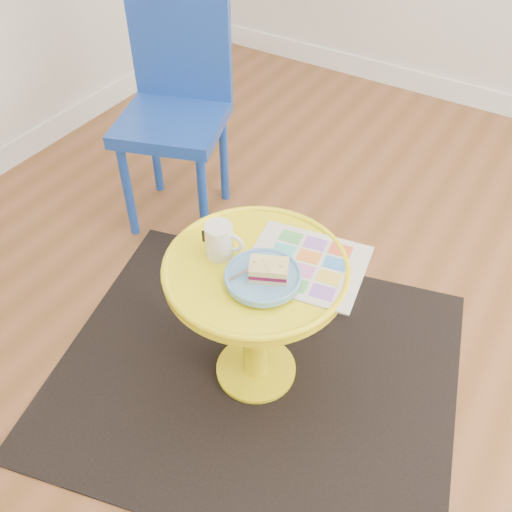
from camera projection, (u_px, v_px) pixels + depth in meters
The scene contains 10 objects.
floor at pixel (371, 378), 1.90m from camera, with size 4.00×4.00×0.00m, color brown.
room_walls at pixel (270, 140), 2.85m from camera, with size 4.00×4.00×4.00m.
rug at pixel (256, 370), 1.92m from camera, with size 1.30×1.10×0.01m, color black.
side_table at pixel (256, 300), 1.67m from camera, with size 0.52×0.52×0.49m.
chair at pixel (176, 101), 2.22m from camera, with size 0.50×0.50×0.89m.
newspaper at pixel (306, 264), 1.58m from camera, with size 0.32×0.27×0.01m, color silver.
mug at pixel (220, 240), 1.58m from camera, with size 0.11×0.08×0.10m.
plate at pixel (263, 277), 1.52m from camera, with size 0.21×0.21×0.02m.
cake_slice at pixel (269, 270), 1.50m from camera, with size 0.12×0.10×0.04m.
fork at pixel (252, 268), 1.53m from camera, with size 0.06×0.14×0.00m.
Camera 1 is at (0.26, -1.13, 1.60)m, focal length 40.00 mm.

